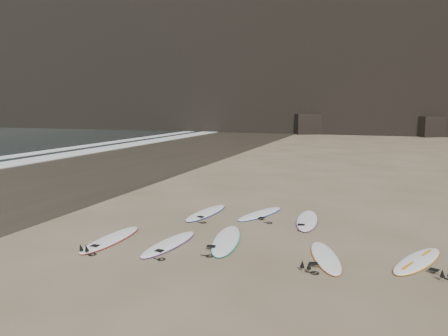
# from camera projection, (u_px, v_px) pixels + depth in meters

# --- Properties ---
(ground) EXTENTS (240.00, 240.00, 0.00)m
(ground) POSITION_uv_depth(u_px,v_px,m) (263.00, 248.00, 11.04)
(ground) COLOR #897559
(ground) RESTS_ON ground
(wet_sand) EXTENTS (12.00, 200.00, 0.01)m
(wet_sand) POSITION_uv_depth(u_px,v_px,m) (84.00, 169.00, 24.65)
(wet_sand) COLOR #383026
(wet_sand) RESTS_ON ground
(foam_near) EXTENTS (2.20, 200.00, 0.05)m
(foam_near) POSITION_uv_depth(u_px,v_px,m) (8.00, 164.00, 26.45)
(foam_near) COLOR white
(foam_near) RESTS_ON ground
(surfboard_0) EXTENTS (0.63, 2.54, 0.09)m
(surfboard_0) POSITION_uv_depth(u_px,v_px,m) (111.00, 239.00, 11.65)
(surfboard_0) COLOR white
(surfboard_0) RESTS_ON ground
(surfboard_1) EXTENTS (0.81, 2.46, 0.09)m
(surfboard_1) POSITION_uv_depth(u_px,v_px,m) (169.00, 243.00, 11.27)
(surfboard_1) COLOR white
(surfboard_1) RESTS_ON ground
(surfboard_2) EXTENTS (1.15, 2.79, 0.10)m
(surfboard_2) POSITION_uv_depth(u_px,v_px,m) (226.00, 240.00, 11.57)
(surfboard_2) COLOR white
(surfboard_2) RESTS_ON ground
(surfboard_3) EXTENTS (1.21, 2.37, 0.08)m
(surfboard_3) POSITION_uv_depth(u_px,v_px,m) (325.00, 257.00, 10.29)
(surfboard_3) COLOR white
(surfboard_3) RESTS_ON ground
(surfboard_4) EXTENTS (1.51, 2.41, 0.09)m
(surfboard_4) POSITION_uv_depth(u_px,v_px,m) (418.00, 260.00, 10.05)
(surfboard_4) COLOR white
(surfboard_4) RESTS_ON ground
(surfboard_5) EXTENTS (0.88, 2.57, 0.09)m
(surfboard_5) POSITION_uv_depth(u_px,v_px,m) (206.00, 212.00, 14.51)
(surfboard_5) COLOR white
(surfboard_5) RESTS_ON ground
(surfboard_6) EXTENTS (1.32, 2.41, 0.08)m
(surfboard_6) POSITION_uv_depth(u_px,v_px,m) (260.00, 214.00, 14.38)
(surfboard_6) COLOR white
(surfboard_6) RESTS_ON ground
(surfboard_7) EXTENTS (0.85, 2.62, 0.09)m
(surfboard_7) POSITION_uv_depth(u_px,v_px,m) (307.00, 220.00, 13.56)
(surfboard_7) COLOR white
(surfboard_7) RESTS_ON ground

